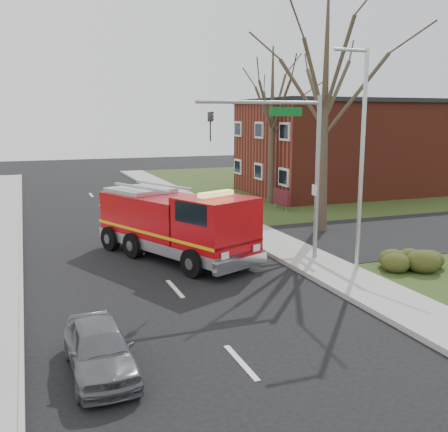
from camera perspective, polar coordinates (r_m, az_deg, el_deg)
name	(u,v)px	position (r m, az deg, el deg)	size (l,w,h in m)	color
ground	(175,289)	(18.66, -5.34, -7.92)	(120.00, 120.00, 0.00)	black
sidewalk_right	(328,269)	(21.06, 11.20, -5.68)	(2.40, 80.00, 0.15)	gray
brick_building	(347,147)	(42.36, 13.22, 7.36)	(15.40, 10.40, 7.25)	maroon
health_center_sign	(281,198)	(33.60, 6.21, 2.00)	(0.12, 2.00, 1.40)	#501219
hedge_corner	(403,256)	(21.76, 18.94, -4.15)	(2.80, 2.00, 0.90)	#363C16
bare_tree_near	(325,87)	(27.10, 10.98, 13.64)	(6.00, 6.00, 12.00)	#32261D
bare_tree_far	(272,109)	(35.68, 5.26, 11.56)	(5.25, 5.25, 10.50)	#32261D
traffic_signal_mast	(290,149)	(21.06, 7.18, 7.27)	(5.29, 0.18, 6.80)	gray
streetlight_pole	(361,155)	(20.38, 14.67, 6.45)	(1.48, 0.16, 8.40)	#B7BABF
fire_engine	(177,226)	(22.26, -5.19, -1.06)	(5.49, 8.18, 3.13)	#B2080F
parked_car_maroon	(100,348)	(13.00, -13.39, -13.84)	(1.45, 3.60, 1.23)	#5C5F64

